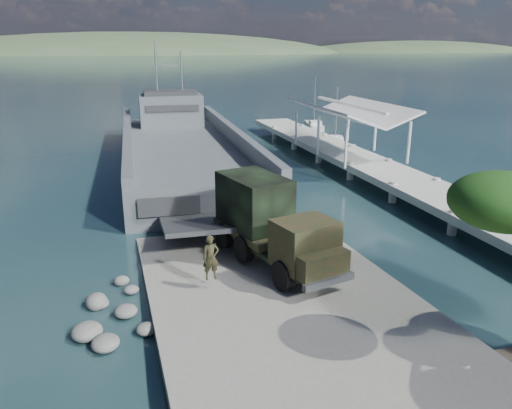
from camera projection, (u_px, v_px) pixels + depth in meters
name	position (u px, v px, depth m)	size (l,w,h in m)	color
ground	(276.00, 298.00, 20.22)	(1400.00, 1400.00, 0.00)	#1B3642
boat_ramp	(284.00, 304.00, 19.23)	(10.00, 18.00, 0.50)	gray
shoreline_rocks	(118.00, 314.00, 18.99)	(3.20, 5.60, 0.90)	#525350
distant_headlands	(154.00, 54.00, 544.61)	(1000.00, 240.00, 48.00)	#3C5535
pier	(353.00, 151.00, 40.39)	(6.40, 44.00, 6.10)	#B1B0A6
landing_craft	(183.00, 155.00, 42.16)	(10.94, 37.38, 10.99)	#4D545B
military_truck	(270.00, 222.00, 22.10)	(4.15, 8.08, 3.60)	black
soldier	(211.00, 267.00, 19.74)	(0.67, 0.44, 1.83)	#202F1A
sailboat_near	(335.00, 142.00, 50.77)	(2.90, 5.07, 5.94)	white
sailboat_far	(314.00, 126.00, 60.56)	(2.65, 5.47, 6.41)	white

